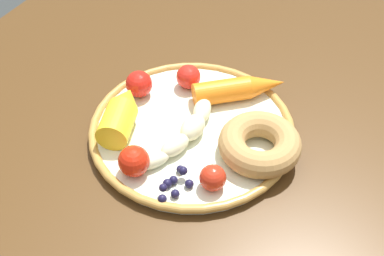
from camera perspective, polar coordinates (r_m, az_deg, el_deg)
dining_table at (r=0.80m, az=-0.08°, el=-3.60°), size 1.08×0.87×0.70m
plate at (r=0.72m, az=0.00°, el=-0.16°), size 0.29×0.29×0.02m
banana at (r=0.70m, az=-0.52°, el=0.13°), size 0.20×0.06×0.03m
carrot_orange at (r=0.75m, az=5.40°, el=4.42°), size 0.12×0.13×0.03m
carrot_yellow at (r=0.71m, az=-7.97°, el=1.65°), size 0.11×0.07×0.04m
donut at (r=0.67m, az=7.61°, el=-1.78°), size 0.15×0.15×0.04m
blueberry_pile at (r=0.64m, az=-1.98°, el=-6.24°), size 0.06×0.04×0.02m
tomato_near at (r=0.76m, az=-5.96°, el=4.94°), size 0.04×0.04×0.04m
tomato_mid at (r=0.77m, az=-0.40°, el=5.77°), size 0.04×0.04×0.04m
tomato_far at (r=0.65m, az=-6.54°, el=-3.71°), size 0.04×0.04×0.04m
tomato_extra at (r=0.63m, az=2.34°, el=-5.61°), size 0.03×0.03×0.03m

